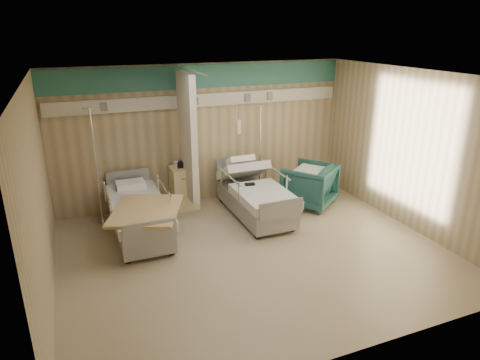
% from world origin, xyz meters
% --- Properties ---
extents(ground, '(6.00, 5.00, 0.00)m').
position_xyz_m(ground, '(0.00, 0.00, 0.00)').
color(ground, gray).
rests_on(ground, ground).
extents(room_walls, '(6.04, 5.04, 2.82)m').
position_xyz_m(room_walls, '(-0.03, 0.25, 1.86)').
color(room_walls, tan).
rests_on(room_walls, ground).
extents(bed_right, '(1.00, 2.16, 0.63)m').
position_xyz_m(bed_right, '(0.60, 1.30, 0.32)').
color(bed_right, silver).
rests_on(bed_right, ground).
extents(bed_left, '(1.00, 2.16, 0.63)m').
position_xyz_m(bed_left, '(-1.60, 1.30, 0.32)').
color(bed_left, silver).
rests_on(bed_left, ground).
extents(bedside_cabinet, '(0.50, 0.48, 0.85)m').
position_xyz_m(bedside_cabinet, '(-0.55, 2.20, 0.42)').
color(bedside_cabinet, '#F3E098').
rests_on(bedside_cabinet, ground).
extents(visitor_armchair, '(1.30, 1.30, 0.86)m').
position_xyz_m(visitor_armchair, '(1.84, 1.38, 0.43)').
color(visitor_armchair, '#1D4A48').
rests_on(visitor_armchair, ground).
extents(waffle_blanket, '(0.90, 0.89, 0.08)m').
position_xyz_m(waffle_blanket, '(1.85, 1.38, 0.90)').
color(waffle_blanket, white).
rests_on(waffle_blanket, visitor_armchair).
extents(iv_stand_right, '(0.35, 0.35, 1.97)m').
position_xyz_m(iv_stand_right, '(1.10, 2.20, 0.40)').
color(iv_stand_right, silver).
rests_on(iv_stand_right, ground).
extents(iv_stand_left, '(0.38, 0.38, 2.15)m').
position_xyz_m(iv_stand_left, '(-2.16, 2.15, 0.44)').
color(iv_stand_left, silver).
rests_on(iv_stand_left, ground).
extents(call_remote, '(0.20, 0.11, 0.04)m').
position_xyz_m(call_remote, '(0.50, 1.33, 0.65)').
color(call_remote, black).
rests_on(call_remote, bed_right).
extents(tan_blanket, '(1.45, 1.59, 0.04)m').
position_xyz_m(tan_blanket, '(-1.53, 0.84, 0.65)').
color(tan_blanket, tan).
rests_on(tan_blanket, bed_left).
extents(toiletry_bag, '(0.24, 0.18, 0.12)m').
position_xyz_m(toiletry_bag, '(-0.55, 2.21, 0.91)').
color(toiletry_bag, black).
rests_on(toiletry_bag, bedside_cabinet).
extents(white_cup, '(0.10, 0.10, 0.13)m').
position_xyz_m(white_cup, '(-0.68, 2.23, 0.91)').
color(white_cup, white).
rests_on(white_cup, bedside_cabinet).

